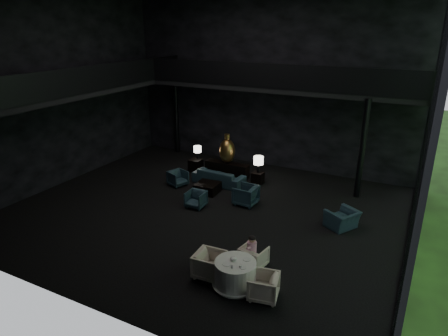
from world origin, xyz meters
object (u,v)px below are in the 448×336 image
at_px(window_armchair, 342,217).
at_px(child, 252,245).
at_px(table_lamp_right, 258,161).
at_px(dining_table, 235,276).
at_px(side_table_right, 258,178).
at_px(dining_chair_east, 263,286).
at_px(lounge_armchair_east, 246,193).
at_px(coffee_table, 207,188).
at_px(lounge_armchair_south, 196,199).
at_px(table_lamp_left, 197,150).
at_px(lounge_armchair_west, 178,178).
at_px(dining_chair_north, 254,257).
at_px(bronze_urn, 227,151).
at_px(sofa, 219,173).
at_px(dining_chair_west, 210,263).
at_px(side_table_left, 196,165).
at_px(console, 227,169).

xyz_separation_m(window_armchair, child, (-1.80, -3.63, 0.34)).
relative_size(table_lamp_right, dining_table, 0.57).
distance_m(side_table_right, dining_chair_east, 7.78).
bearing_deg(window_armchair, lounge_armchair_east, -61.72).
distance_m(lounge_armchair_east, coffee_table, 1.93).
bearing_deg(lounge_armchair_south, table_lamp_left, 118.20).
xyz_separation_m(lounge_armchair_west, lounge_armchair_east, (3.40, -0.41, 0.12)).
xyz_separation_m(side_table_right, child, (2.33, -6.03, 0.49)).
bearing_deg(dining_chair_north, bronze_urn, -47.37).
height_order(lounge_armchair_west, dining_table, dining_table).
distance_m(table_lamp_right, dining_chair_north, 6.44).
relative_size(bronze_urn, sofa, 0.53).
bearing_deg(dining_chair_west, table_lamp_left, 29.77).
xyz_separation_m(dining_chair_west, child, (0.87, 0.90, 0.32)).
distance_m(side_table_left, lounge_armchair_west, 1.86).
relative_size(sofa, lounge_armchair_east, 2.71).
xyz_separation_m(lounge_armchair_east, coffee_table, (-1.89, 0.33, -0.26)).
bearing_deg(lounge_armchair_west, side_table_right, -38.19).
height_order(lounge_armchair_west, child, child).
height_order(lounge_armchair_west, coffee_table, lounge_armchair_west).
xyz_separation_m(dining_chair_north, dining_chair_west, (-0.89, -1.01, 0.10)).
distance_m(bronze_urn, coffee_table, 2.29).
height_order(table_lamp_right, dining_chair_north, table_lamp_right).
xyz_separation_m(table_lamp_right, dining_chair_east, (3.13, -7.15, -0.67)).
distance_m(side_table_left, lounge_armchair_east, 4.26).
bearing_deg(console, table_lamp_left, 177.52).
distance_m(lounge_armchair_south, dining_chair_west, 4.50).
relative_size(table_lamp_left, child, 1.03).
distance_m(lounge_armchair_west, lounge_armchair_south, 2.36).
xyz_separation_m(bronze_urn, table_lamp_left, (-1.60, 0.07, -0.20)).
xyz_separation_m(table_lamp_left, table_lamp_right, (3.20, -0.22, 0.00)).
height_order(dining_chair_east, dining_chair_west, dining_chair_west).
bearing_deg(window_armchair, table_lamp_right, -89.00).
bearing_deg(dining_chair_north, lounge_armchair_west, -28.03).
bearing_deg(dining_table, dining_chair_east, -6.99).
bearing_deg(dining_chair_east, sofa, -154.40).
relative_size(side_table_left, table_lamp_right, 0.82).
distance_m(side_table_left, table_lamp_right, 3.28).
height_order(console, coffee_table, console).
height_order(coffee_table, dining_chair_east, dining_chair_east).
bearing_deg(dining_chair_east, side_table_left, -149.24).
xyz_separation_m(lounge_armchair_south, dining_chair_west, (2.64, -3.64, 0.10)).
relative_size(console, lounge_armchair_west, 3.03).
xyz_separation_m(side_table_right, sofa, (-1.49, -0.82, 0.23)).
bearing_deg(child, lounge_armchair_south, -38.03).
distance_m(console, dining_chair_north, 7.27).
xyz_separation_m(side_table_right, dining_chair_east, (3.13, -7.12, 0.11)).
height_order(side_table_left, lounge_armchair_east, lounge_armchair_east).
distance_m(sofa, lounge_armchair_east, 2.34).
distance_m(sofa, coffee_table, 1.08).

